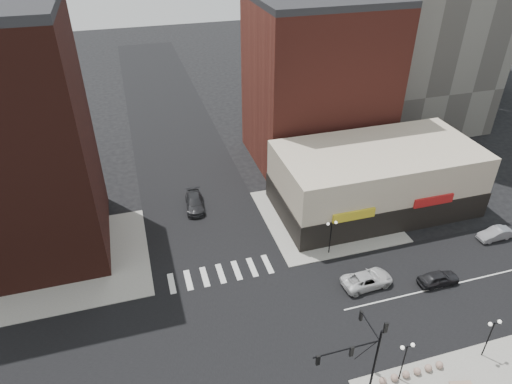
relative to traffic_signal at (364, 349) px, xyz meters
name	(u,v)px	position (x,y,z in m)	size (l,w,h in m)	color
ground	(242,334)	(-7.24, 7.83, -4.96)	(240.00, 240.00, 0.00)	black
road_ew	(242,334)	(-7.24, 7.83, -4.95)	(200.00, 14.00, 0.02)	black
road_ns	(242,334)	(-7.24, 7.83, -4.95)	(14.00, 200.00, 0.02)	black
sidewalk_nw	(77,261)	(-21.74, 22.33, -4.90)	(15.00, 15.00, 0.12)	gray
sidewalk_ne	(326,216)	(7.26, 22.33, -4.90)	(15.00, 15.00, 0.12)	gray
building_nw	(2,146)	(-26.24, 26.33, 7.54)	(16.00, 15.00, 25.00)	#3A1812
building_ne_midrise	(318,85)	(11.76, 37.33, 6.04)	(18.00, 15.00, 22.00)	maroon
building_ne_row	(375,183)	(13.76, 22.83, -1.66)	(24.20, 12.20, 8.00)	#C3B59B
traffic_signal	(364,349)	(0.00, 0.00, 0.00)	(5.59, 3.09, 7.77)	black
street_lamp_se_a	(406,353)	(3.76, -0.17, -1.67)	(1.22, 0.32, 4.16)	black
street_lamp_se_b	(492,330)	(11.76, -0.17, -1.67)	(1.22, 0.32, 4.16)	black
street_lamp_ne	(331,229)	(4.76, 15.83, -1.67)	(1.22, 0.32, 4.16)	black
bollard_row	(412,373)	(4.89, -0.17, -4.54)	(5.86, 0.61, 0.61)	gray
white_suv	(367,279)	(6.40, 10.27, -4.23)	(2.43, 5.27, 1.46)	silver
dark_sedan_east	(439,278)	(13.39, 8.41, -4.24)	(1.70, 4.23, 1.44)	black
silver_sedan	(495,234)	(23.98, 12.80, -4.28)	(1.43, 4.11, 1.35)	gray
dark_sedan_north	(195,203)	(-7.80, 28.66, -4.19)	(2.16, 5.31, 1.54)	black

